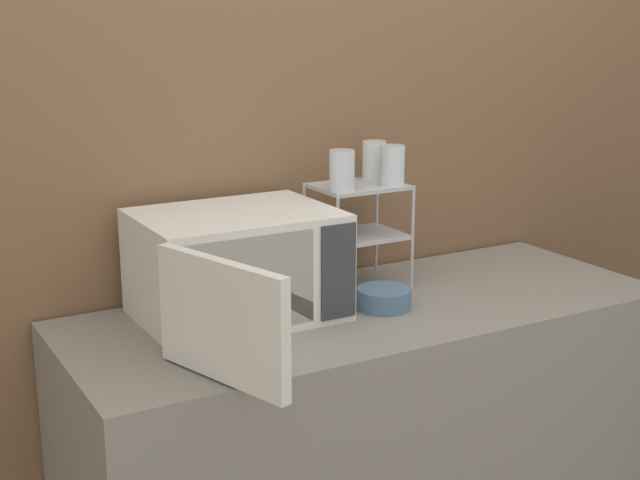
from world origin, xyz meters
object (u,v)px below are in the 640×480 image
object	(u,v)px
dish_rack	(358,213)
glass_front_right	(392,165)
bowl	(384,299)
microwave	(236,267)
glass_front_left	(342,170)
glass_back_right	(374,160)

from	to	relation	value
dish_rack	glass_front_right	world-z (taller)	glass_front_right
glass_front_right	bowl	xyz separation A→B (m)	(-0.13, -0.17, -0.35)
microwave	glass_front_left	size ratio (longest dim) A/B	6.79
glass_back_right	glass_front_right	distance (m)	0.10
dish_rack	glass_front_right	bearing A→B (deg)	-32.24
bowl	dish_rack	bearing A→B (deg)	77.64
microwave	dish_rack	distance (m)	0.47
dish_rack	bowl	xyz separation A→B (m)	(-0.05, -0.22, -0.20)
microwave	dish_rack	bearing A→B (deg)	11.67
dish_rack	glass_back_right	xyz separation A→B (m)	(0.09, 0.05, 0.15)
microwave	bowl	world-z (taller)	microwave
glass_back_right	dish_rack	bearing A→B (deg)	-149.79
microwave	dish_rack	xyz separation A→B (m)	(0.45, 0.09, 0.08)
microwave	glass_front_left	xyz separation A→B (m)	(0.36, 0.04, 0.23)
microwave	glass_front_left	world-z (taller)	glass_front_left
dish_rack	microwave	bearing A→B (deg)	-168.33
glass_front_left	dish_rack	bearing A→B (deg)	30.94
microwave	bowl	distance (m)	0.44
dish_rack	glass_back_right	distance (m)	0.18
glass_front_left	bowl	size ratio (longest dim) A/B	0.75
glass_front_left	glass_front_right	size ratio (longest dim) A/B	1.00
microwave	glass_front_right	distance (m)	0.58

